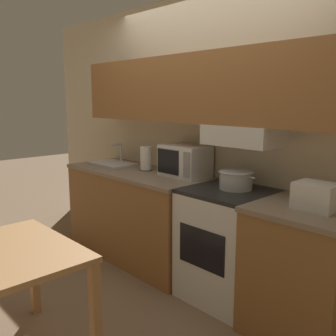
{
  "coord_description": "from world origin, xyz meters",
  "views": [
    {
      "loc": [
        2.22,
        -2.62,
        1.6
      ],
      "look_at": [
        0.05,
        -0.58,
        1.06
      ],
      "focal_mm": 40.0,
      "sensor_mm": 36.0,
      "label": 1
    }
  ],
  "objects": [
    {
      "name": "wall_back",
      "position": [
        0.01,
        -0.06,
        1.46
      ],
      "size": [
        5.34,
        0.38,
        2.55
      ],
      "color": "beige",
      "rests_on": "ground_plane"
    },
    {
      "name": "lower_counter_main",
      "position": [
        -0.67,
        -0.33,
        0.45
      ],
      "size": [
        1.62,
        0.67,
        0.91
      ],
      "color": "#936033",
      "rests_on": "ground_plane"
    },
    {
      "name": "dining_table",
      "position": [
        0.04,
        -1.93,
        0.62
      ],
      "size": [
        0.93,
        0.82,
        0.72
      ],
      "color": "#B27F4C",
      "rests_on": "ground_plane"
    },
    {
      "name": "cooking_pot",
      "position": [
        0.49,
        -0.26,
        0.98
      ],
      "size": [
        0.35,
        0.27,
        0.14
      ],
      "color": "#B7BABF",
      "rests_on": "stove_range"
    },
    {
      "name": "toaster",
      "position": [
        1.18,
        -0.33,
        0.99
      ],
      "size": [
        0.27,
        0.21,
        0.17
      ],
      "color": "silver",
      "rests_on": "lower_counter_right_stub"
    },
    {
      "name": "stove_range",
      "position": [
        0.47,
        -0.31,
        0.45
      ],
      "size": [
        0.63,
        0.63,
        0.91
      ],
      "color": "silver",
      "rests_on": "ground_plane"
    },
    {
      "name": "ground_plane",
      "position": [
        0.0,
        0.0,
        0.0
      ],
      "size": [
        16.0,
        16.0,
        0.0
      ],
      "primitive_type": "plane",
      "color": "#7F664C"
    },
    {
      "name": "sink_basin",
      "position": [
        -1.1,
        -0.33,
        0.92
      ],
      "size": [
        0.51,
        0.32,
        0.23
      ],
      "color": "#B7BABF",
      "rests_on": "lower_counter_main"
    },
    {
      "name": "lower_counter_right_stub",
      "position": [
        1.13,
        -0.33,
        0.45
      ],
      "size": [
        0.69,
        0.67,
        0.91
      ],
      "color": "#936033",
      "rests_on": "ground_plane"
    },
    {
      "name": "paper_towel_roll",
      "position": [
        -0.61,
        -0.26,
        1.02
      ],
      "size": [
        0.13,
        0.13,
        0.24
      ],
      "color": "black",
      "rests_on": "lower_counter_main"
    },
    {
      "name": "microwave",
      "position": [
        -0.14,
        -0.18,
        1.05
      ],
      "size": [
        0.44,
        0.3,
        0.28
      ],
      "color": "silver",
      "rests_on": "lower_counter_main"
    }
  ]
}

